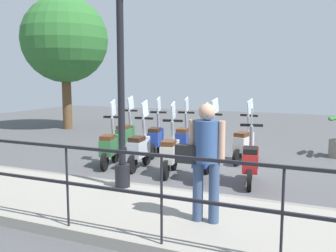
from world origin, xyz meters
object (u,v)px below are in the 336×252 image
Objects in this scene: lamp_post_near at (121,83)px; tree_large at (65,40)px; scooter_near_3 at (140,148)px; scooter_far_4 at (126,135)px; scooter_far_1 at (209,141)px; scooter_near_1 at (202,156)px; scooter_near_2 at (170,152)px; scooter_far_0 at (244,143)px; scooter_near_4 at (110,146)px; scooter_far_2 at (184,138)px; scooter_near_0 at (250,160)px; scooter_far_3 at (156,138)px; pedestrian_with_bag at (205,154)px.

lamp_post_near is 0.80× the size of tree_large.
scooter_far_4 is (1.57, 1.25, 0.00)m from scooter_near_3.
lamp_post_near reaches higher than scooter_far_1.
scooter_near_1 is 0.74m from scooter_near_2.
scooter_near_2 is 2.12m from scooter_far_0.
scooter_far_4 is (1.75, 2.08, 0.00)m from scooter_near_2.
scooter_far_2 is (1.74, -1.17, 0.00)m from scooter_near_4.
lamp_post_near is 2.69× the size of scooter_near_4.
scooter_near_2 is (0.08, 1.71, 0.00)m from scooter_near_0.
scooter_near_4 is (-0.07, 0.74, 0.00)m from scooter_near_3.
scooter_far_1 is 1.42m from scooter_far_3.
pedestrian_with_bag is 11.22m from tree_large.
pedestrian_with_bag reaches higher than scooter_near_0.
scooter_far_2 is at bearing 24.76° from scooter_near_1.
scooter_near_1 is at bearing -104.80° from scooter_near_2.
scooter_near_2 is at bearing 79.67° from scooter_near_1.
scooter_far_0 is 2.30m from scooter_far_3.
pedestrian_with_bag is at bearing -142.94° from scooter_near_3.
scooter_near_4 is 2.47m from scooter_far_1.
scooter_near_3 is (1.77, 0.60, -1.49)m from lamp_post_near.
lamp_post_near is 2.20m from scooter_near_2.
scooter_far_0 is at bearing -76.93° from scooter_far_1.
scooter_near_2 and scooter_far_0 have the same top height.
scooter_near_2 and scooter_far_1 have the same top height.
pedestrian_with_bag reaches higher than scooter_far_1.
lamp_post_near is 2.69× the size of scooter_near_1.
scooter_near_3 is at bearing 75.27° from scooter_near_1.
pedestrian_with_bag reaches higher than scooter_near_4.
scooter_near_4 and scooter_far_4 have the same top height.
scooter_far_1 is at bearing -94.99° from scooter_far_4.
scooter_near_2 is (1.59, -0.23, -1.49)m from lamp_post_near.
scooter_near_4 is 1.72m from scooter_far_4.
scooter_far_3 is (-3.23, -5.43, -3.00)m from tree_large.
scooter_far_2 is at bearing 88.64° from scooter_far_1.
lamp_post_near is 2.24m from pedestrian_with_bag.
scooter_near_2 and scooter_near_4 have the same top height.
scooter_near_1 is 1.00× the size of scooter_far_1.
tree_large is at bearing 44.39° from lamp_post_near.
scooter_near_0 and scooter_far_0 have the same top height.
scooter_near_0 is 3.27m from scooter_far_3.
scooter_far_1 is (1.70, -0.32, 0.00)m from scooter_near_2.
scooter_near_0 is 1.00× the size of scooter_far_1.
scooter_near_3 is 1.00× the size of scooter_far_3.
lamp_post_near is at bearing -165.91° from scooter_near_3.
scooter_near_2 is 0.84m from scooter_near_3.
scooter_near_3 and scooter_far_4 have the same top height.
scooter_near_4 is at bearing -133.65° from tree_large.
scooter_far_1 is at bearing -109.19° from scooter_far_2.
pedestrian_with_bag reaches higher than scooter_near_2.
scooter_far_3 is 1.00m from scooter_far_4.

